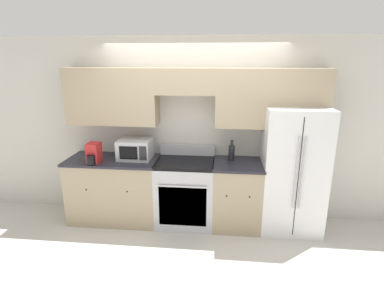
{
  "coord_description": "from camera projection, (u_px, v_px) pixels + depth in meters",
  "views": [
    {
      "loc": [
        0.39,
        -3.57,
        2.29
      ],
      "look_at": [
        0.0,
        0.31,
        1.18
      ],
      "focal_mm": 28.0,
      "sensor_mm": 36.0,
      "label": 1
    }
  ],
  "objects": [
    {
      "name": "wall_back",
      "position": [
        194.0,
        117.0,
        4.22
      ],
      "size": [
        8.0,
        0.39,
        2.6
      ],
      "color": "beige",
      "rests_on": "ground_plane"
    },
    {
      "name": "lower_cabinets_right",
      "position": [
        237.0,
        194.0,
        4.18
      ],
      "size": [
        0.67,
        0.64,
        0.93
      ],
      "color": "tan",
      "rests_on": "ground_plane"
    },
    {
      "name": "bottle",
      "position": [
        232.0,
        152.0,
        4.14
      ],
      "size": [
        0.09,
        0.09,
        0.29
      ],
      "color": "black",
      "rests_on": "lower_cabinets_right"
    },
    {
      "name": "microwave",
      "position": [
        135.0,
        149.0,
        4.22
      ],
      "size": [
        0.45,
        0.4,
        0.28
      ],
      "color": "#B7B7BC",
      "rests_on": "lower_cabinets_left"
    },
    {
      "name": "ground_plane",
      "position": [
        190.0,
        233.0,
        4.08
      ],
      "size": [
        12.0,
        12.0,
        0.0
      ],
      "primitive_type": "plane",
      "color": "beige"
    },
    {
      "name": "oven_range",
      "position": [
        185.0,
        192.0,
        4.25
      ],
      "size": [
        0.8,
        0.65,
        1.09
      ],
      "color": "#B7B7BC",
      "rests_on": "ground_plane"
    },
    {
      "name": "refrigerator",
      "position": [
        292.0,
        169.0,
        4.05
      ],
      "size": [
        0.81,
        0.74,
        1.7
      ],
      "color": "white",
      "rests_on": "ground_plane"
    },
    {
      "name": "coffee_maker",
      "position": [
        94.0,
        154.0,
        4.03
      ],
      "size": [
        0.16,
        0.26,
        0.27
      ],
      "color": "#B22323",
      "rests_on": "lower_cabinets_left"
    },
    {
      "name": "lower_cabinets_left",
      "position": [
        115.0,
        189.0,
        4.35
      ],
      "size": [
        1.29,
        0.64,
        0.93
      ],
      "color": "tan",
      "rests_on": "ground_plane"
    }
  ]
}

